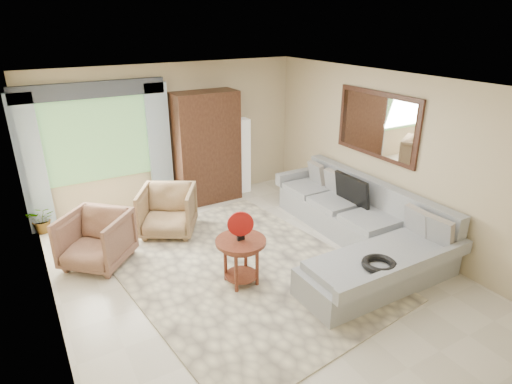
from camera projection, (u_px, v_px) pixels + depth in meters
ground at (253, 272)px, 6.02m from camera, size 6.00×6.00×0.00m
area_rug at (241, 270)px, 6.07m from camera, size 3.43×4.31×0.02m
sectional_sofa at (359, 230)px, 6.60m from camera, size 2.30×3.46×0.90m
tv_screen at (352, 190)px, 6.97m from camera, size 0.14×0.74×0.48m
garden_hose at (379, 264)px, 5.20m from camera, size 0.43×0.43×0.09m
coffee_table at (241, 261)px, 5.65m from camera, size 0.66×0.66×0.66m
red_disc at (241, 224)px, 5.44m from camera, size 0.32×0.16×0.34m
armchair_left at (96, 240)px, 6.09m from camera, size 1.21×1.21×0.79m
armchair_right at (168, 211)px, 6.99m from camera, size 1.17×1.18×0.79m
potted_plant at (42, 219)px, 7.08m from camera, size 0.54×0.51×0.48m
armoire at (207, 148)px, 8.06m from camera, size 1.20×0.55×2.10m
floor_lamp at (243, 156)px, 8.59m from camera, size 0.24×0.24×1.50m
window at (97, 140)px, 7.24m from camera, size 1.80×0.04×1.40m
curtain_left at (32, 166)px, 6.77m from camera, size 0.40×0.08×2.30m
curtain_right at (160, 147)px, 7.75m from camera, size 0.40×0.08×2.30m
valance at (90, 90)px, 6.86m from camera, size 2.40×0.12×0.26m
wall_mirror at (376, 125)px, 6.78m from camera, size 0.05×1.70×1.05m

